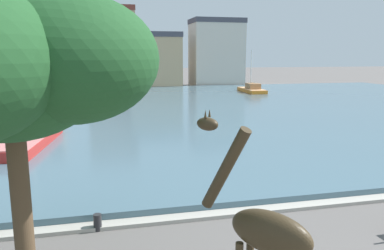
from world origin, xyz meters
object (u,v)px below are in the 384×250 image
(giraffe_statue, at_px, (264,235))
(shade_tree, at_px, (0,65))
(mooring_bollard, at_px, (98,222))
(sailboat_red, at_px, (33,140))
(sailboat_white, at_px, (44,104))
(sailboat_orange, at_px, (250,90))

(giraffe_statue, distance_m, shade_tree, 6.43)
(giraffe_statue, relative_size, shade_tree, 0.63)
(mooring_bollard, bearing_deg, sailboat_red, 108.06)
(giraffe_statue, xyz_separation_m, sailboat_white, (-8.15, 32.63, -1.65))
(sailboat_white, bearing_deg, mooring_bollard, -79.08)
(sailboat_red, bearing_deg, giraffe_statue, -68.34)
(giraffe_statue, xyz_separation_m, sailboat_orange, (16.45, 41.35, -1.59))
(giraffe_statue, distance_m, sailboat_red, 17.56)
(sailboat_white, height_order, shade_tree, sailboat_white)
(sailboat_orange, bearing_deg, shade_tree, -119.12)
(sailboat_white, distance_m, shade_tree, 29.72)
(sailboat_red, distance_m, sailboat_orange, 33.98)
(giraffe_statue, bearing_deg, mooring_bollard, 118.66)
(mooring_bollard, bearing_deg, giraffe_statue, -61.34)
(sailboat_red, distance_m, mooring_bollard, 11.60)
(sailboat_red, distance_m, shade_tree, 13.66)
(sailboat_orange, xyz_separation_m, shade_tree, (-21.11, -37.90, 4.36))
(giraffe_statue, distance_m, sailboat_white, 33.67)
(sailboat_orange, bearing_deg, mooring_bollard, -118.13)
(sailboat_orange, relative_size, sailboat_white, 0.86)
(sailboat_red, bearing_deg, shade_tree, -82.03)
(giraffe_statue, relative_size, sailboat_red, 0.48)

